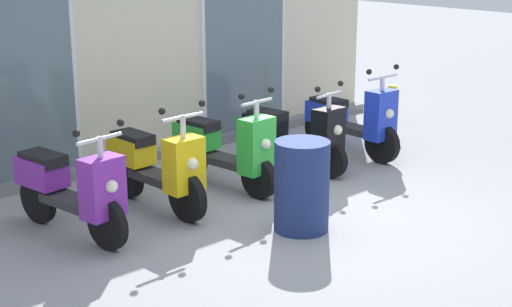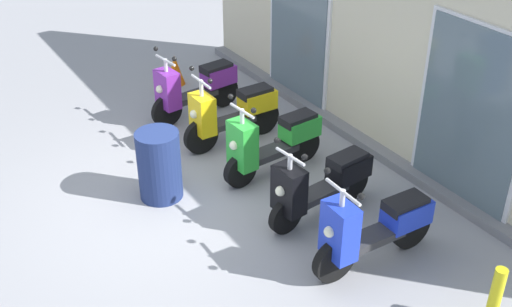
# 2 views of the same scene
# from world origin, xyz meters

# --- Properties ---
(ground_plane) EXTENTS (40.00, 40.00, 0.00)m
(ground_plane) POSITION_xyz_m (0.00, 0.00, 0.00)
(ground_plane) COLOR #939399
(storefront_facade) EXTENTS (8.36, 0.50, 3.26)m
(storefront_facade) POSITION_xyz_m (-0.00, 3.05, 1.57)
(storefront_facade) COLOR beige
(storefront_facade) RESTS_ON ground_plane
(scooter_purple) EXTENTS (0.58, 1.57, 1.19)m
(scooter_purple) POSITION_xyz_m (-2.06, 1.21, 0.50)
(scooter_purple) COLOR black
(scooter_purple) RESTS_ON ground_plane
(scooter_yellow) EXTENTS (0.57, 1.56, 1.22)m
(scooter_yellow) POSITION_xyz_m (-1.02, 1.26, 0.49)
(scooter_yellow) COLOR black
(scooter_yellow) RESTS_ON ground_plane
(scooter_green) EXTENTS (0.54, 1.55, 1.21)m
(scooter_green) POSITION_xyz_m (-0.03, 1.29, 0.48)
(scooter_green) COLOR black
(scooter_green) RESTS_ON ground_plane
(scooter_black) EXTENTS (0.55, 1.56, 1.14)m
(scooter_black) POSITION_xyz_m (1.06, 1.26, 0.46)
(scooter_black) COLOR black
(scooter_black) RESTS_ON ground_plane
(scooter_blue) EXTENTS (0.60, 1.57, 1.23)m
(scooter_blue) POSITION_xyz_m (2.07, 1.19, 0.47)
(scooter_blue) COLOR black
(scooter_blue) RESTS_ON ground_plane
(traffic_cone) EXTENTS (0.32, 0.32, 0.52)m
(traffic_cone) POSITION_xyz_m (-3.32, 1.47, 0.26)
(traffic_cone) COLOR orange
(traffic_cone) RESTS_ON ground_plane
(curb_bollard) EXTENTS (0.12, 0.12, 0.70)m
(curb_bollard) POSITION_xyz_m (3.39, 1.56, 0.35)
(curb_bollard) COLOR yellow
(curb_bollard) RESTS_ON ground_plane
(trash_bin) EXTENTS (0.54, 0.54, 0.90)m
(trash_bin) POSITION_xyz_m (-0.32, -0.18, 0.45)
(trash_bin) COLOR navy
(trash_bin) RESTS_ON ground_plane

